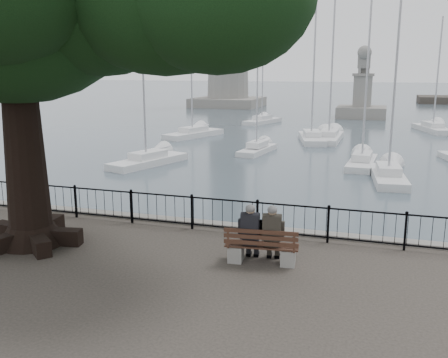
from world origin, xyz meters
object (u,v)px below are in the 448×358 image
at_px(person_left, 251,235).
at_px(person_right, 272,236).
at_px(bench, 262,251).
at_px(lighthouse, 228,20).
at_px(lion_monument, 362,100).

relative_size(person_left, person_right, 1.00).
distance_m(bench, person_left, 0.47).
bearing_deg(lighthouse, person_right, -72.09).
bearing_deg(lion_monument, person_left, -90.80).
height_order(bench, person_right, person_right).
bearing_deg(lighthouse, bench, -72.33).
xyz_separation_m(person_right, lighthouse, (-19.84, 61.39, 10.90)).
relative_size(bench, person_left, 1.23).
height_order(bench, lighthouse, lighthouse).
height_order(bench, lion_monument, lion_monument).
relative_size(bench, lighthouse, 0.06).
xyz_separation_m(person_left, lighthouse, (-19.31, 61.44, 10.90)).
distance_m(person_right, lighthouse, 65.43).
distance_m(bench, lion_monument, 49.47).
bearing_deg(bench, lighthouse, 107.67).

